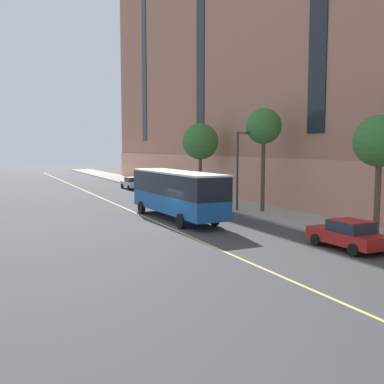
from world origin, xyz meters
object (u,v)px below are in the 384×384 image
object	(u,v)px
street_tree_near_corner	(380,142)
fire_hydrant	(206,199)
street_lamp	(239,162)
city_bus	(176,192)
parked_car_silver_0	(132,183)
street_tree_far_uptown	(200,142)
street_tree_mid_block	(264,127)
parked_car_darkgray_2	(195,199)
parked_car_red_1	(348,235)
parked_car_darkgray_3	(152,188)

from	to	relation	value
street_tree_near_corner	fire_hydrant	size ratio (longest dim) A/B	9.75
street_lamp	street_tree_near_corner	bearing A→B (deg)	-82.87
city_bus	street_tree_near_corner	bearing A→B (deg)	-56.22
street_tree_near_corner	street_lamp	distance (m)	13.06
parked_car_silver_0	street_tree_near_corner	size ratio (longest dim) A/B	0.66
street_tree_near_corner	street_lamp	size ratio (longest dim) A/B	1.09
street_tree_far_uptown	street_lamp	distance (m)	10.97
street_tree_far_uptown	fire_hydrant	world-z (taller)	street_tree_far_uptown
street_tree_near_corner	street_tree_mid_block	xyz separation A→B (m)	(0.00, 11.79, 1.32)
city_bus	fire_hydrant	distance (m)	9.45
parked_car_darkgray_2	street_lamp	xyz separation A→B (m)	(1.94, -4.34, 3.36)
city_bus	street_tree_far_uptown	world-z (taller)	street_tree_far_uptown
parked_car_silver_0	parked_car_red_1	distance (m)	38.12
street_tree_near_corner	parked_car_darkgray_2	bearing A→B (deg)	101.64
parked_car_red_1	parked_car_darkgray_2	xyz separation A→B (m)	(-0.27, 18.43, -0.00)
parked_car_silver_0	street_tree_mid_block	bearing A→B (deg)	-82.31
fire_hydrant	parked_car_darkgray_3	bearing A→B (deg)	99.43
street_lamp	fire_hydrant	world-z (taller)	street_lamp
parked_car_red_1	fire_hydrant	size ratio (longest dim) A/B	6.15
parked_car_darkgray_2	street_tree_far_uptown	xyz separation A→B (m)	(3.55, 6.36, 5.15)
parked_car_red_1	street_tree_near_corner	world-z (taller)	street_tree_near_corner
fire_hydrant	city_bus	bearing A→B (deg)	-130.03
parked_car_silver_0	fire_hydrant	bearing A→B (deg)	-84.74
street_lamp	parked_car_darkgray_3	bearing A→B (deg)	96.45
parked_car_red_1	street_lamp	world-z (taller)	street_lamp
street_tree_mid_block	street_lamp	xyz separation A→B (m)	(-1.61, 1.09, -2.80)
city_bus	street_tree_mid_block	xyz separation A→B (m)	(7.70, 0.28, 4.86)
street_tree_far_uptown	street_tree_mid_block	bearing A→B (deg)	-90.00
parked_car_red_1	street_tree_near_corner	xyz separation A→B (m)	(3.28, 1.21, 4.84)
parked_car_red_1	street_tree_near_corner	size ratio (longest dim) A/B	0.63
parked_car_darkgray_2	street_tree_far_uptown	size ratio (longest dim) A/B	0.56
city_bus	parked_car_silver_0	xyz separation A→B (m)	(4.31, 25.39, -1.30)
parked_car_red_1	street_lamp	xyz separation A→B (m)	(1.67, 14.09, 3.36)
street_tree_far_uptown	street_lamp	xyz separation A→B (m)	(-1.61, -10.70, -1.79)
parked_car_darkgray_3	street_tree_mid_block	distance (m)	18.64
street_tree_mid_block	street_tree_near_corner	bearing A→B (deg)	-90.00
fire_hydrant	street_tree_mid_block	bearing A→B (deg)	-76.00
street_tree_far_uptown	fire_hydrant	xyz separation A→B (m)	(-1.71, -4.93, -5.44)
street_tree_far_uptown	parked_car_silver_0	bearing A→B (deg)	104.28
parked_car_silver_0	parked_car_darkgray_3	xyz separation A→B (m)	(-0.04, -7.86, 0.00)
street_tree_near_corner	fire_hydrant	world-z (taller)	street_tree_near_corner
parked_car_darkgray_2	street_tree_mid_block	world-z (taller)	street_tree_mid_block
parked_car_red_1	parked_car_darkgray_3	bearing A→B (deg)	90.30
city_bus	street_tree_mid_block	distance (m)	9.11
parked_car_silver_0	parked_car_darkgray_2	bearing A→B (deg)	-90.46
street_tree_near_corner	street_tree_mid_block	size ratio (longest dim) A/B	0.84
parked_car_darkgray_2	fire_hydrant	size ratio (longest dim) A/B	5.98
parked_car_darkgray_3	street_tree_near_corner	size ratio (longest dim) A/B	0.65
parked_car_darkgray_2	street_lamp	world-z (taller)	street_lamp
city_bus	parked_car_silver_0	distance (m)	25.78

